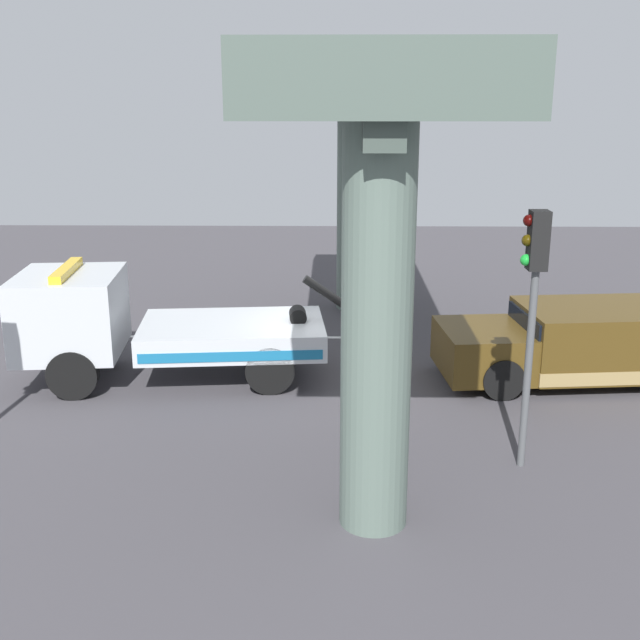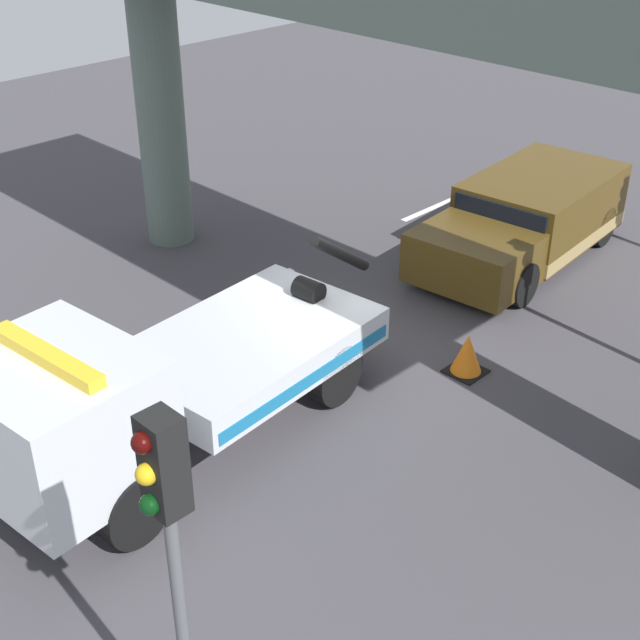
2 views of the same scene
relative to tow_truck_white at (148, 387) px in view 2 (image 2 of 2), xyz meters
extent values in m
cube|color=#423F44|center=(-4.12, -0.07, -1.25)|extent=(60.00, 40.00, 0.10)
cube|color=silver|center=(-10.12, -2.95, -1.20)|extent=(2.60, 0.16, 0.01)
cube|color=silver|center=(-4.12, -2.95, -1.20)|extent=(2.60, 0.16, 0.01)
cube|color=silver|center=(-1.92, -0.18, -0.28)|extent=(4.04, 2.74, 0.55)
cube|color=silver|center=(1.39, 0.13, 0.27)|extent=(2.25, 2.48, 1.65)
cube|color=black|center=(2.01, 0.18, 0.64)|extent=(0.26, 2.20, 0.66)
cube|color=#196B9E|center=(-2.03, 1.02, -0.36)|extent=(3.63, 0.35, 0.20)
cylinder|color=black|center=(-4.10, -0.38, 0.46)|extent=(1.42, 0.31, 1.07)
cylinder|color=black|center=(-3.30, -0.30, 0.12)|extent=(0.40, 0.48, 0.36)
cube|color=yellow|center=(1.39, 0.13, 1.18)|extent=(0.41, 1.93, 0.16)
cylinder|color=black|center=(1.10, 1.14, -0.70)|extent=(1.03, 0.41, 1.00)
cylinder|color=black|center=(1.29, -0.93, -0.70)|extent=(1.03, 0.41, 1.00)
cylinder|color=black|center=(-2.78, 0.79, -0.70)|extent=(1.03, 0.41, 1.00)
cylinder|color=black|center=(-2.59, -1.28, -0.70)|extent=(1.03, 0.41, 1.00)
cube|color=#4C3814|center=(-9.75, -0.13, -0.30)|extent=(3.64, 2.51, 1.35)
cube|color=#4C3814|center=(-7.17, 0.11, -0.50)|extent=(1.91, 2.26, 0.95)
cube|color=black|center=(-8.01, 0.03, 0.00)|extent=(0.24, 1.93, 0.59)
cube|color=#9E8451|center=(-9.75, -0.13, -0.79)|extent=(3.66, 2.52, 0.28)
cylinder|color=black|center=(-7.40, 1.05, -0.78)|extent=(0.86, 0.36, 0.84)
cylinder|color=black|center=(-7.23, -0.86, -0.78)|extent=(0.86, 0.36, 0.84)
cylinder|color=black|center=(-10.78, 0.74, -0.78)|extent=(0.86, 0.36, 0.84)
cylinder|color=black|center=(-10.61, -1.17, -0.78)|extent=(0.86, 0.36, 0.84)
cylinder|color=#596B60|center=(-4.62, -5.84, 1.57)|extent=(0.95, 0.95, 5.53)
cube|color=#3E4A43|center=(-4.62, -0.07, 4.15)|extent=(0.50, 13.13, 0.36)
cube|color=black|center=(2.38, 3.94, 2.33)|extent=(0.28, 0.32, 0.90)
sphere|color=#360605|center=(2.54, 3.94, 2.63)|extent=(0.18, 0.18, 0.18)
sphere|color=gold|center=(2.54, 3.94, 2.33)|extent=(0.18, 0.18, 0.18)
sphere|color=black|center=(2.54, 3.94, 2.03)|extent=(0.18, 0.18, 0.18)
cone|color=orange|center=(-4.86, 1.73, -0.86)|extent=(0.53, 0.53, 0.69)
cube|color=black|center=(-4.86, 1.73, -1.19)|extent=(0.58, 0.58, 0.03)
camera|label=1|loc=(-4.03, 15.50, 4.61)|focal=43.61mm
camera|label=2|loc=(5.30, 8.56, 6.68)|focal=49.68mm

